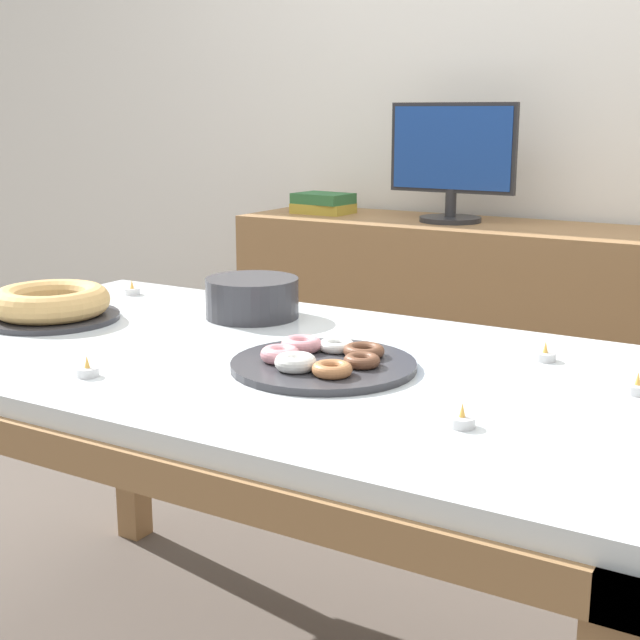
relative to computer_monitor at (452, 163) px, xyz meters
The scene contains 13 objects.
wall_back 0.45m from the computer_monitor, 56.98° to the left, with size 8.00×0.10×2.60m, color white.
dining_table 1.40m from the computer_monitor, 81.65° to the right, with size 1.62×0.91×0.74m.
sideboard 0.64m from the computer_monitor, ahead, with size 1.80×0.44×0.84m.
computer_monitor is the anchor object (origin of this frame).
book_stack 0.50m from the computer_monitor, behind, with size 0.20×0.16×0.07m.
cake_chocolate_round 1.42m from the computer_monitor, 106.04° to the right, with size 0.30×0.30×0.08m.
pastry_platter 1.43m from the computer_monitor, 76.44° to the right, with size 0.34×0.34×0.04m.
plate_stack 1.12m from the computer_monitor, 91.01° to the right, with size 0.21×0.21×0.09m.
tealight_centre 1.32m from the computer_monitor, 59.19° to the right, with size 0.04×0.04×0.04m.
tealight_left_edge 1.64m from the computer_monitor, 89.99° to the right, with size 0.04×0.04×0.04m.
tealight_near_front 1.52m from the computer_monitor, 55.23° to the right, with size 0.04×0.04×0.04m.
tealight_right_edge 1.68m from the computer_monitor, 66.47° to the right, with size 0.04×0.04×0.04m.
tealight_near_cakes 1.16m from the computer_monitor, 112.45° to the right, with size 0.04×0.04×0.04m.
Camera 1 is at (0.93, -1.36, 1.19)m, focal length 50.00 mm.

